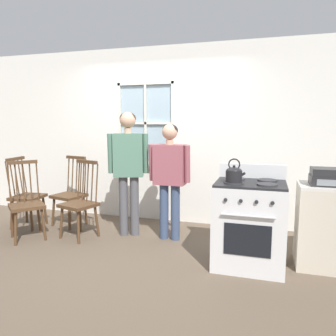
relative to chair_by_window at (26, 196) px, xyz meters
The scene contains 13 objects.
ground_plane 1.91m from the chair_by_window, 14.28° to the right, with size 16.00×16.00×0.00m, color brown.
wall_back 2.22m from the chair_by_window, 27.44° to the left, with size 6.40×0.16×2.70m.
chair_by_window is the anchor object (origin of this frame).
chair_near_wall 0.56m from the chair_by_window, 49.82° to the right, with size 0.58×0.58×1.04m.
chair_center_cluster 1.02m from the chair_by_window, ahead, with size 0.52×0.51×1.04m.
chair_near_stove 0.63m from the chair_by_window, 25.42° to the left, with size 0.50×0.49×1.04m.
person_elderly_left 1.71m from the chair_by_window, ahead, with size 0.55×0.32×1.69m.
person_teen_center 2.25m from the chair_by_window, ahead, with size 0.56×0.23×1.53m.
stove 3.28m from the chair_by_window, ahead, with size 0.74×0.68×1.08m.
kettle 3.18m from the chair_by_window, 10.11° to the right, with size 0.21×0.17×0.25m.
potted_plant 2.01m from the chair_by_window, 26.04° to the left, with size 0.15×0.15×0.26m.
side_counter 4.02m from the chair_by_window, ahead, with size 0.55×0.50×0.90m.
stereo 4.06m from the chair_by_window, ahead, with size 0.34×0.29×0.18m.
Camera 1 is at (1.60, -3.49, 1.55)m, focal length 35.00 mm.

